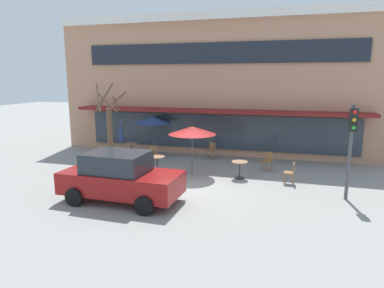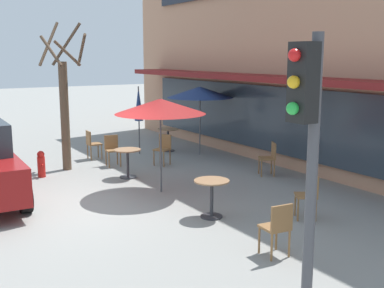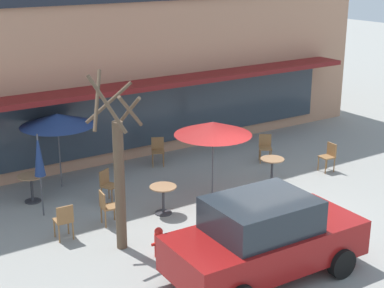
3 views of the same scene
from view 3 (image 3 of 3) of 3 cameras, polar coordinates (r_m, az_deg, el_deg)
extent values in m
plane|color=gray|center=(15.12, 6.58, -7.39)|extent=(80.00, 80.00, 0.00)
cube|color=tan|center=(22.38, -10.03, 11.08)|extent=(18.76, 8.00, 7.78)
cube|color=maroon|center=(18.58, -4.05, 5.78)|extent=(15.95, 1.10, 0.16)
cube|color=#2D3842|center=(19.27, -4.69, 2.53)|extent=(15.01, 0.10, 1.90)
cylinder|color=#333338|center=(15.44, -2.79, -6.68)|extent=(0.44, 0.44, 0.03)
cylinder|color=#333338|center=(15.29, -2.81, -5.44)|extent=(0.07, 0.07, 0.70)
cylinder|color=#99704C|center=(15.15, -2.83, -4.17)|extent=(0.70, 0.70, 0.03)
cylinder|color=#333338|center=(17.57, 7.70, -3.71)|extent=(0.44, 0.44, 0.03)
cylinder|color=#333338|center=(17.44, 7.75, -2.59)|extent=(0.07, 0.07, 0.70)
cylinder|color=#99704C|center=(17.31, 7.80, -1.46)|extent=(0.70, 0.70, 0.03)
cylinder|color=#333338|center=(16.70, -15.18, -5.36)|extent=(0.44, 0.44, 0.03)
cylinder|color=#333338|center=(16.57, -15.28, -4.20)|extent=(0.07, 0.07, 0.70)
cylinder|color=#99704C|center=(16.44, -15.38, -3.02)|extent=(0.70, 0.70, 0.03)
cylinder|color=#4C4C51|center=(15.95, 2.02, -1.65)|extent=(0.04, 0.04, 2.20)
cone|color=maroon|center=(15.66, 2.06, 1.54)|extent=(2.10, 2.10, 0.35)
cylinder|color=#4C4C51|center=(15.38, -14.49, -2.98)|extent=(0.04, 0.04, 2.20)
cone|color=navy|center=(15.20, -14.65, -1.04)|extent=(0.28, 0.28, 1.10)
cylinder|color=#4C4C51|center=(17.17, -12.74, -0.66)|extent=(0.04, 0.04, 2.20)
cone|color=navy|center=(16.90, -12.95, 2.32)|extent=(2.10, 2.10, 0.35)
cylinder|color=olive|center=(19.07, 7.66, -1.27)|extent=(0.04, 0.04, 0.45)
cylinder|color=olive|center=(19.03, 6.65, -1.27)|extent=(0.04, 0.04, 0.45)
cylinder|color=olive|center=(19.39, 7.55, -0.95)|extent=(0.04, 0.04, 0.45)
cylinder|color=olive|center=(19.35, 6.55, -0.94)|extent=(0.04, 0.04, 0.45)
cube|color=olive|center=(19.13, 7.13, -0.41)|extent=(0.56, 0.56, 0.04)
cube|color=olive|center=(19.24, 7.10, 0.38)|extent=(0.35, 0.26, 0.40)
cylinder|color=olive|center=(15.09, -7.55, -6.55)|extent=(0.04, 0.04, 0.45)
cylinder|color=olive|center=(14.79, -7.12, -7.05)|extent=(0.04, 0.04, 0.45)
cylinder|color=olive|center=(15.00, -8.78, -6.77)|extent=(0.04, 0.04, 0.45)
cylinder|color=olive|center=(14.70, -8.38, -7.27)|extent=(0.04, 0.04, 0.45)
cube|color=olive|center=(14.79, -8.00, -6.05)|extent=(0.45, 0.45, 0.04)
cube|color=olive|center=(14.66, -8.70, -5.38)|extent=(0.09, 0.40, 0.40)
cylinder|color=olive|center=(18.63, -2.77, -1.60)|extent=(0.04, 0.04, 0.45)
cylinder|color=olive|center=(18.62, -3.82, -1.63)|extent=(0.04, 0.04, 0.45)
cylinder|color=olive|center=(18.95, -2.82, -1.26)|extent=(0.04, 0.04, 0.45)
cylinder|color=olive|center=(18.94, -3.85, -1.29)|extent=(0.04, 0.04, 0.45)
cube|color=olive|center=(18.70, -3.33, -0.73)|extent=(0.54, 0.54, 0.04)
cube|color=olive|center=(18.81, -3.36, 0.07)|extent=(0.37, 0.23, 0.40)
cylinder|color=olive|center=(18.50, 12.83, -2.18)|extent=(0.04, 0.04, 0.45)
cylinder|color=olive|center=(18.74, 12.15, -1.88)|extent=(0.04, 0.04, 0.45)
cylinder|color=olive|center=(18.71, 13.62, -2.01)|extent=(0.04, 0.04, 0.45)
cylinder|color=olive|center=(18.95, 12.94, -1.71)|extent=(0.04, 0.04, 0.45)
cube|color=olive|center=(18.65, 12.94, -1.23)|extent=(0.44, 0.44, 0.04)
cube|color=olive|center=(18.69, 13.40, -0.51)|extent=(0.08, 0.40, 0.40)
cylinder|color=olive|center=(16.22, -7.08, -4.74)|extent=(0.04, 0.04, 0.45)
cylinder|color=olive|center=(15.97, -7.77, -5.15)|extent=(0.04, 0.04, 0.45)
cylinder|color=olive|center=(16.41, -8.07, -4.52)|extent=(0.04, 0.04, 0.45)
cylinder|color=olive|center=(16.15, -8.76, -4.92)|extent=(0.04, 0.04, 0.45)
cube|color=olive|center=(16.10, -7.96, -4.02)|extent=(0.54, 0.54, 0.04)
cube|color=olive|center=(16.12, -8.51, -3.18)|extent=(0.37, 0.23, 0.40)
cylinder|color=olive|center=(14.48, -13.19, -7.98)|extent=(0.04, 0.04, 0.45)
cylinder|color=olive|center=(14.57, -11.92, -7.71)|extent=(0.04, 0.04, 0.45)
cylinder|color=olive|center=(14.19, -12.76, -8.51)|extent=(0.04, 0.04, 0.45)
cylinder|color=olive|center=(14.28, -11.45, -8.23)|extent=(0.04, 0.04, 0.45)
cube|color=olive|center=(14.28, -12.40, -7.22)|extent=(0.42, 0.42, 0.04)
cube|color=olive|center=(14.03, -12.21, -6.68)|extent=(0.40, 0.06, 0.40)
cube|color=maroon|center=(12.43, 7.16, -9.69)|extent=(4.26, 1.94, 0.76)
cube|color=#232B33|center=(12.03, 6.73, -6.83)|extent=(2.15, 1.67, 0.68)
cylinder|color=black|center=(13.97, 8.98, -8.27)|extent=(0.65, 0.24, 0.64)
cylinder|color=black|center=(12.83, 14.29, -11.13)|extent=(0.65, 0.24, 0.64)
cylinder|color=black|center=(12.59, -0.25, -11.13)|extent=(0.65, 0.24, 0.64)
cylinder|color=brown|center=(13.22, -7.02, -4.12)|extent=(0.24, 0.24, 3.01)
cylinder|color=brown|center=(12.87, -6.02, 3.37)|extent=(0.18, 0.76, 0.69)
cylinder|color=brown|center=(13.15, -8.07, 4.01)|extent=(1.12, 0.24, 0.87)
cylinder|color=brown|center=(12.69, -9.19, 4.22)|extent=(0.58, 0.77, 1.19)
cylinder|color=brown|center=(12.26, -8.24, 3.82)|extent=(0.60, 0.77, 1.20)
cylinder|color=brown|center=(12.44, -6.00, 3.18)|extent=(0.75, 0.41, 0.82)
cylinder|color=red|center=(13.26, -3.23, -9.77)|extent=(0.20, 0.20, 0.55)
sphere|color=red|center=(13.11, -3.26, -8.47)|extent=(0.19, 0.19, 0.19)
cylinder|color=red|center=(13.18, -3.73, -9.70)|extent=(0.10, 0.07, 0.07)
cylinder|color=red|center=(13.30, -2.75, -9.42)|extent=(0.10, 0.07, 0.07)
camera|label=1|loc=(13.22, 64.24, -1.61)|focal=32.00mm
camera|label=2|loc=(20.02, 35.22, 5.23)|focal=45.00mm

